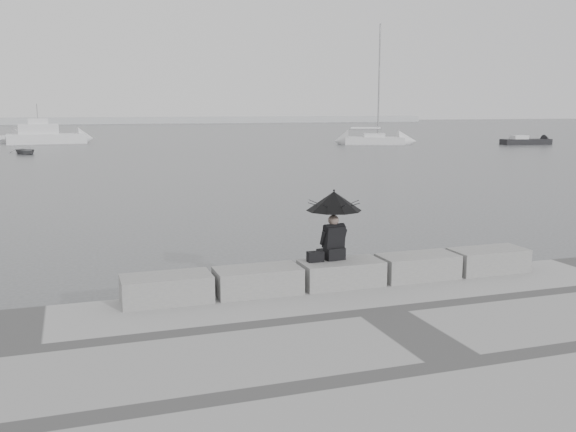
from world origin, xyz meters
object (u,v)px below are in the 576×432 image
object	(u,v)px
dinghy	(25,151)
sailboat_right	(374,139)
seated_person	(334,210)
motor_cruiser	(47,136)
small_motorboat	(526,142)

from	to	relation	value
dinghy	sailboat_right	bearing A→B (deg)	-16.44
seated_person	motor_cruiser	world-z (taller)	motor_cruiser
motor_cruiser	small_motorboat	size ratio (longest dim) A/B	1.52
sailboat_right	small_motorboat	distance (m)	16.47
seated_person	motor_cruiser	bearing A→B (deg)	88.99
seated_person	sailboat_right	size ratio (longest dim) A/B	0.11
sailboat_right	dinghy	xyz separation A→B (m)	(-35.22, -3.73, -0.28)
seated_person	sailboat_right	distance (m)	58.69
sailboat_right	motor_cruiser	xyz separation A→B (m)	(-33.94, 12.81, 0.35)
seated_person	sailboat_right	xyz separation A→B (m)	(26.66, 52.27, -1.44)
seated_person	sailboat_right	world-z (taller)	sailboat_right
sailboat_right	motor_cruiser	size ratio (longest dim) A/B	1.52
seated_person	dinghy	bearing A→B (deg)	92.61
seated_person	dinghy	world-z (taller)	seated_person
motor_cruiser	dinghy	size ratio (longest dim) A/B	2.73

